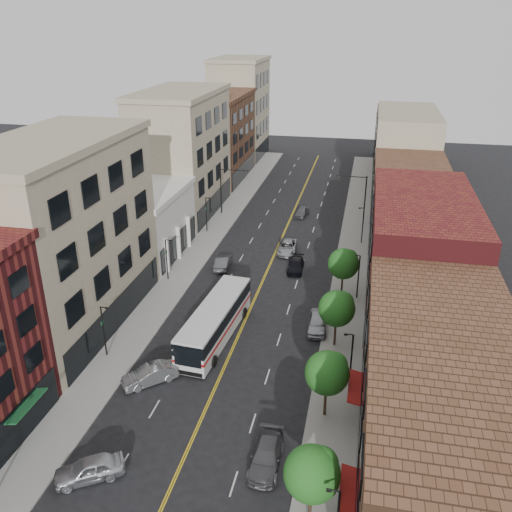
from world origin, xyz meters
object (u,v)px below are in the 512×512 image
Objects in this scene: car_angle_b at (150,375)px; car_lane_c at (302,212)px; car_lane_b at (287,247)px; car_angle_a at (89,469)px; car_parked_far at (317,323)px; car_lane_a at (296,266)px; city_bus at (215,320)px; car_lane_behind at (223,262)px; car_parked_mid at (266,456)px.

car_angle_b reaches higher than car_lane_c.
car_lane_b is 14.40m from car_lane_c.
car_angle_b reaches higher than car_lane_b.
car_angle_a is 0.99× the size of car_angle_b.
car_lane_a is (-4.00, 13.14, -0.14)m from car_parked_far.
city_bus is 16.04m from car_lane_behind.
car_angle_b is at bearing -112.44° from car_lane_a.
car_lane_behind is (0.10, 23.53, -0.01)m from car_angle_b.
car_parked_far reaches higher than car_angle_a.
car_lane_c is (-4.24, 51.29, -0.03)m from car_parked_mid.
car_angle_b is 44.89m from car_lane_c.
car_lane_c is (-1.84, 19.75, 0.04)m from car_lane_a.
car_angle_a is 10.64m from car_angle_b.
car_lane_c is (7.16, 44.31, -0.07)m from car_angle_b.
car_parked_far is 0.90× the size of car_lane_b.
car_lane_b is (7.10, 40.55, -0.07)m from car_angle_a.
car_lane_b is (-5.90, 18.49, -0.07)m from car_parked_far.
car_lane_a is 0.87× the size of car_lane_b.
car_angle_a is 41.17m from car_lane_b.
car_lane_b is at bearing 104.31° from car_parked_far.
car_angle_a is at bearing -103.17° from car_lane_b.
car_angle_a is at bearing -96.31° from city_bus.
car_parked_mid is (11.40, 3.67, -0.06)m from car_angle_a.
car_parked_mid is at bearing -78.04° from car_lane_c.
car_parked_far reaches higher than car_parked_mid.
city_bus reaches higher than car_parked_far.
car_angle_b is at bearing 147.79° from car_parked_mid.
car_parked_mid is 32.53m from car_lane_behind.
car_angle_a reaches higher than car_lane_behind.
car_angle_a is 11.98m from car_parked_mid.
car_parked_far is at bearing -72.69° from car_lane_c.
car_parked_mid is at bearing 76.34° from car_angle_a.
car_lane_c is at bearing 88.80° from city_bus.
city_bus is at bearing 97.74° from car_lane_behind.
car_angle_b is 1.14× the size of car_lane_c.
car_lane_b reaches higher than car_lane_a.
city_bus is 2.93× the size of car_angle_a.
city_bus is at bearing 113.64° from car_angle_b.
car_parked_mid is 51.46m from car_lane_c.
city_bus is 3.32× the size of car_lane_c.
car_parked_mid is at bearing -57.66° from city_bus.
car_lane_b is at bearing -142.30° from car_lane_behind.
car_angle_b reaches higher than car_parked_mid.
car_lane_b is (-4.30, 36.89, -0.00)m from car_parked_mid.
car_angle_a is at bearing -90.19° from car_lane_c.
car_parked_mid is 1.11× the size of car_lane_a.
car_lane_behind is 1.01× the size of car_lane_a.
car_angle_a reaches higher than car_lane_c.
car_lane_behind is at bearing 106.90° from city_bus.
city_bus is 36.61m from car_lane_c.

